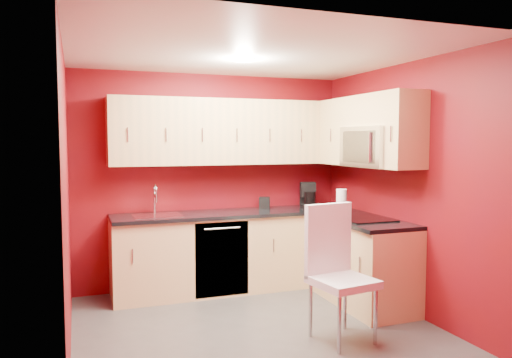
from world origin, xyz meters
TOP-DOWN VIEW (x-y plane):
  - floor at (0.00, 0.00)m, footprint 3.20×3.20m
  - ceiling at (0.00, 0.00)m, footprint 3.20×3.20m
  - wall_back at (0.00, 1.50)m, footprint 3.20×0.00m
  - wall_front at (0.00, -1.50)m, footprint 3.20×0.00m
  - wall_left at (-1.60, 0.00)m, footprint 0.00×3.00m
  - wall_right at (1.60, 0.00)m, footprint 0.00×3.00m
  - base_cabinets_back at (0.20, 1.20)m, footprint 2.80×0.60m
  - base_cabinets_right at (1.30, 0.25)m, footprint 0.60×1.30m
  - countertop_back at (0.20, 1.19)m, footprint 2.80×0.63m
  - countertop_right at (1.29, 0.23)m, footprint 0.63×1.27m
  - upper_cabinets_back at (0.20, 1.32)m, footprint 2.80×0.35m
  - upper_cabinets_right at (1.42, 0.44)m, footprint 0.35×1.55m
  - microwave at (1.39, 0.20)m, footprint 0.42×0.76m
  - cooktop at (1.28, 0.20)m, footprint 0.50×0.55m
  - sink at (-0.70, 1.20)m, footprint 0.52×0.42m
  - dishwasher_front at (-0.05, 0.91)m, footprint 0.60×0.02m
  - downlight at (0.00, 0.30)m, footprint 0.20×0.20m
  - coffee_maker at (1.16, 1.25)m, footprint 0.22×0.27m
  - napkin_holder at (0.61, 1.33)m, footprint 0.17×0.17m
  - paper_towel at (1.27, 0.64)m, footprint 0.19×0.19m
  - dining_chair at (0.60, -0.56)m, footprint 0.54×0.56m

SIDE VIEW (x-z plane):
  - floor at x=0.00m, z-range 0.00..0.00m
  - base_cabinets_back at x=0.20m, z-range 0.00..0.87m
  - base_cabinets_right at x=1.30m, z-range 0.00..0.87m
  - dishwasher_front at x=-0.05m, z-range 0.03..0.84m
  - dining_chair at x=0.60m, z-range 0.00..1.17m
  - countertop_back at x=0.20m, z-range 0.87..0.91m
  - countertop_right at x=1.29m, z-range 0.87..0.91m
  - cooktop at x=1.28m, z-range 0.91..0.92m
  - sink at x=-0.70m, z-range 0.77..1.12m
  - napkin_holder at x=0.61m, z-range 0.91..1.05m
  - paper_towel at x=1.27m, z-range 0.91..1.18m
  - coffee_maker at x=1.16m, z-range 0.91..1.21m
  - wall_back at x=0.00m, z-range -0.35..2.85m
  - wall_front at x=0.00m, z-range -0.35..2.85m
  - wall_left at x=-1.60m, z-range -0.25..2.75m
  - wall_right at x=1.60m, z-range -0.25..2.75m
  - microwave at x=1.39m, z-range 1.45..1.87m
  - upper_cabinets_back at x=0.20m, z-range 1.45..2.20m
  - upper_cabinets_right at x=1.42m, z-range 1.51..2.26m
  - downlight at x=0.00m, z-range 2.48..2.49m
  - ceiling at x=0.00m, z-range 2.50..2.50m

